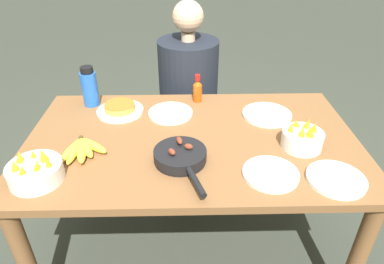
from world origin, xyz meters
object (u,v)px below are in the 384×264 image
at_px(hot_sauce_bottle, 198,90).
at_px(person_figure, 189,110).
at_px(banana_bunch, 82,149).
at_px(skillet, 181,156).
at_px(empty_plate_near_front, 170,113).
at_px(empty_plate_mid_edge, 271,174).
at_px(empty_plate_far_left, 267,115).
at_px(fruit_bowl_mango, 302,138).
at_px(empty_plate_far_right, 336,179).
at_px(fruit_bowl_citrus, 35,171).
at_px(water_bottle, 90,87).
at_px(frittata_plate_center, 120,109).

bearing_deg(hot_sauce_bottle, person_figure, 97.83).
xyz_separation_m(banana_bunch, skillet, (0.42, -0.07, 0.01)).
distance_m(empty_plate_near_front, empty_plate_mid_edge, 0.64).
height_order(empty_plate_far_left, empty_plate_mid_edge, same).
bearing_deg(fruit_bowl_mango, empty_plate_near_front, 152.67).
bearing_deg(skillet, empty_plate_mid_edge, 56.23).
bearing_deg(empty_plate_far_right, fruit_bowl_citrus, 178.39).
height_order(banana_bunch, water_bottle, water_bottle).
distance_m(empty_plate_near_front, hot_sauce_bottle, 0.21).
bearing_deg(hot_sauce_bottle, skillet, -99.24).
xyz_separation_m(empty_plate_far_left, empty_plate_mid_edge, (-0.08, -0.47, 0.00)).
distance_m(skillet, fruit_bowl_mango, 0.54).
bearing_deg(empty_plate_far_right, banana_bunch, 168.39).
bearing_deg(water_bottle, empty_plate_far_right, -31.39).
bearing_deg(frittata_plate_center, empty_plate_far_left, -4.18).
xyz_separation_m(empty_plate_mid_edge, fruit_bowl_mango, (0.18, 0.19, 0.04)).
distance_m(banana_bunch, empty_plate_far_left, 0.91).
bearing_deg(frittata_plate_center, empty_plate_mid_edge, -38.17).
bearing_deg(water_bottle, hot_sauce_bottle, 2.66).
relative_size(empty_plate_far_left, empty_plate_far_right, 1.10).
bearing_deg(frittata_plate_center, empty_plate_far_right, -31.69).
bearing_deg(hot_sauce_bottle, empty_plate_far_right, -53.41).
bearing_deg(water_bottle, person_figure, 34.13).
xyz_separation_m(fruit_bowl_citrus, person_figure, (0.59, 0.97, -0.27)).
relative_size(skillet, empty_plate_far_right, 1.63).
distance_m(empty_plate_mid_edge, fruit_bowl_mango, 0.26).
bearing_deg(fruit_bowl_citrus, empty_plate_far_right, -1.61).
height_order(empty_plate_mid_edge, person_figure, person_figure).
bearing_deg(person_figure, banana_bunch, -120.28).
height_order(empty_plate_far_right, empty_plate_mid_edge, same).
xyz_separation_m(skillet, water_bottle, (-0.48, 0.52, 0.07)).
bearing_deg(empty_plate_near_front, water_bottle, 163.90).
bearing_deg(empty_plate_mid_edge, water_bottle, 143.37).
xyz_separation_m(skillet, empty_plate_far_right, (0.59, -0.13, -0.02)).
height_order(skillet, hot_sauce_bottle, hot_sauce_bottle).
xyz_separation_m(water_bottle, hot_sauce_bottle, (0.57, 0.03, -0.03)).
height_order(frittata_plate_center, hot_sauce_bottle, hot_sauce_bottle).
xyz_separation_m(empty_plate_far_right, fruit_bowl_citrus, (-1.14, 0.03, 0.03)).
xyz_separation_m(frittata_plate_center, empty_plate_far_left, (0.75, -0.05, -0.01)).
height_order(banana_bunch, frittata_plate_center, frittata_plate_center).
bearing_deg(banana_bunch, water_bottle, 97.07).
bearing_deg(water_bottle, empty_plate_mid_edge, -36.63).
bearing_deg(water_bottle, empty_plate_near_front, -16.10).
bearing_deg(empty_plate_far_left, banana_bunch, -160.91).
bearing_deg(fruit_bowl_mango, person_figure, 121.92).
xyz_separation_m(banana_bunch, water_bottle, (-0.06, 0.44, 0.08)).
relative_size(fruit_bowl_mango, water_bottle, 0.83).
height_order(fruit_bowl_citrus, hot_sauce_bottle, hot_sauce_bottle).
bearing_deg(banana_bunch, empty_plate_far_left, 19.09).
xyz_separation_m(empty_plate_far_left, water_bottle, (-0.91, 0.15, 0.09)).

